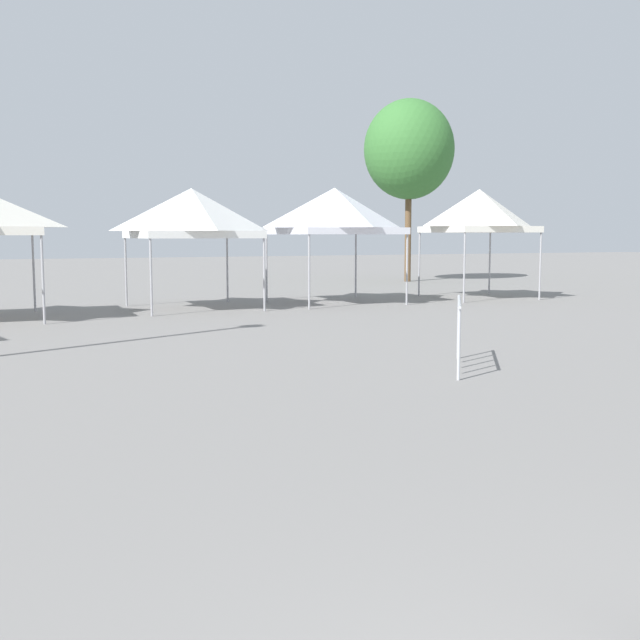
% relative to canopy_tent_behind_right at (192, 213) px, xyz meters
% --- Properties ---
extents(canopy_tent_behind_right, '(3.34, 3.34, 3.36)m').
position_rel_canopy_tent_behind_right_xyz_m(canopy_tent_behind_right, '(0.00, 0.00, 0.00)').
color(canopy_tent_behind_right, '#9E9EA3').
rests_on(canopy_tent_behind_right, ground).
extents(canopy_tent_behind_left, '(3.46, 3.46, 3.49)m').
position_rel_canopy_tent_behind_right_xyz_m(canopy_tent_behind_left, '(4.45, 0.12, 0.12)').
color(canopy_tent_behind_left, '#9E9EA3').
rests_on(canopy_tent_behind_left, ground).
extents(canopy_tent_right_of_center, '(3.06, 3.06, 3.55)m').
position_rel_canopy_tent_behind_right_xyz_m(canopy_tent_right_of_center, '(9.50, -0.18, 0.18)').
color(canopy_tent_right_of_center, '#9E9EA3').
rests_on(canopy_tent_right_of_center, ground).
extents(tree_behind_tents_center, '(3.97, 3.97, 7.99)m').
position_rel_canopy_tent_behind_right_xyz_m(tree_behind_tents_center, '(12.06, 8.74, 3.12)').
color(tree_behind_tents_center, brown).
rests_on(tree_behind_tents_center, ground).
extents(crowd_barrier_near_person, '(1.21, 1.77, 1.08)m').
position_rel_canopy_tent_behind_right_xyz_m(crowd_barrier_near_person, '(1.25, -11.35, -1.92)').
color(crowd_barrier_near_person, '#B7BABF').
rests_on(crowd_barrier_near_person, ground).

